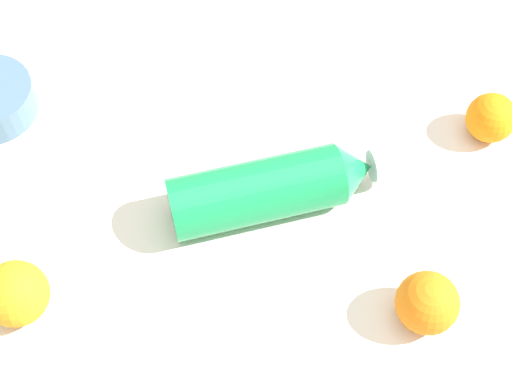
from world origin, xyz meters
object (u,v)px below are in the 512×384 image
Objects in this scene: orange_0 at (427,303)px; orange_2 at (491,118)px; water_bottle at (276,188)px; orange_1 at (16,294)px.

orange_0 is 1.10× the size of orange_2.
orange_2 is at bearing -133.35° from orange_0.
water_bottle is 0.29m from orange_2.
water_bottle is at bearing -61.76° from orange_0.
water_bottle is at bearing 2.10° from orange_2.
water_bottle is 3.91× the size of orange_0.
water_bottle is 0.31m from orange_1.
orange_2 is at bearing -175.87° from orange_1.
orange_0 is at bearing -56.92° from water_bottle.
orange_1 is (0.31, 0.03, -0.00)m from water_bottle.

